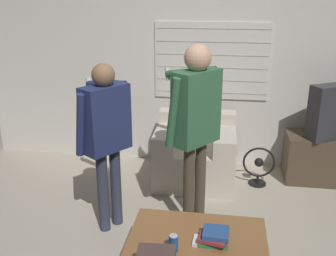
{
  "coord_description": "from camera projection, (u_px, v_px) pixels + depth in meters",
  "views": [
    {
      "loc": [
        0.46,
        -2.72,
        2.13
      ],
      "look_at": [
        -0.01,
        0.44,
        1.0
      ],
      "focal_mm": 42.0,
      "sensor_mm": 36.0,
      "label": 1
    }
  ],
  "objects": [
    {
      "name": "wall_back",
      "position": [
        189.0,
        63.0,
        4.78
      ],
      "size": [
        5.2,
        0.08,
        2.55
      ],
      "color": "silver",
      "rests_on": "ground_plane"
    },
    {
      "name": "armchair_beige",
      "position": [
        195.0,
        154.0,
        4.53
      ],
      "size": [
        0.9,
        0.78,
        0.78
      ],
      "rotation": [
        0.0,
        0.0,
        3.15
      ],
      "color": "beige",
      "rests_on": "ground_plane"
    },
    {
      "name": "coffee_table",
      "position": [
        197.0,
        240.0,
        2.95
      ],
      "size": [
        1.02,
        0.64,
        0.39
      ],
      "color": "brown",
      "rests_on": "ground_plane"
    },
    {
      "name": "tv_stand",
      "position": [
        333.0,
        159.0,
        4.55
      ],
      "size": [
        1.08,
        0.46,
        0.55
      ],
      "color": "#4C3D2D",
      "rests_on": "ground_plane"
    },
    {
      "name": "person_left_standing",
      "position": [
        105.0,
        128.0,
        3.43
      ],
      "size": [
        0.55,
        0.77,
        1.56
      ],
      "rotation": [
        0.0,
        0.0,
        0.96
      ],
      "color": "#33384C",
      "rests_on": "ground_plane"
    },
    {
      "name": "person_right_standing",
      "position": [
        195.0,
        116.0,
        3.38
      ],
      "size": [
        0.57,
        0.82,
        1.72
      ],
      "rotation": [
        0.0,
        0.0,
        0.92
      ],
      "color": "#4C4233",
      "rests_on": "ground_plane"
    },
    {
      "name": "book_stack",
      "position": [
        214.0,
        237.0,
        2.84
      ],
      "size": [
        0.23,
        0.21,
        0.1
      ],
      "color": "#33754C",
      "rests_on": "coffee_table"
    },
    {
      "name": "soda_can",
      "position": [
        173.0,
        243.0,
        2.75
      ],
      "size": [
        0.07,
        0.07,
        0.13
      ],
      "color": "#194C9E",
      "rests_on": "coffee_table"
    },
    {
      "name": "spare_remote",
      "position": [
        196.0,
        240.0,
        2.86
      ],
      "size": [
        0.05,
        0.13,
        0.02
      ],
      "rotation": [
        0.0,
        0.0,
        -0.05
      ],
      "color": "white",
      "rests_on": "coffee_table"
    },
    {
      "name": "floor_fan",
      "position": [
        259.0,
        166.0,
        4.47
      ],
      "size": [
        0.36,
        0.2,
        0.46
      ],
      "color": "black",
      "rests_on": "ground_plane"
    }
  ]
}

